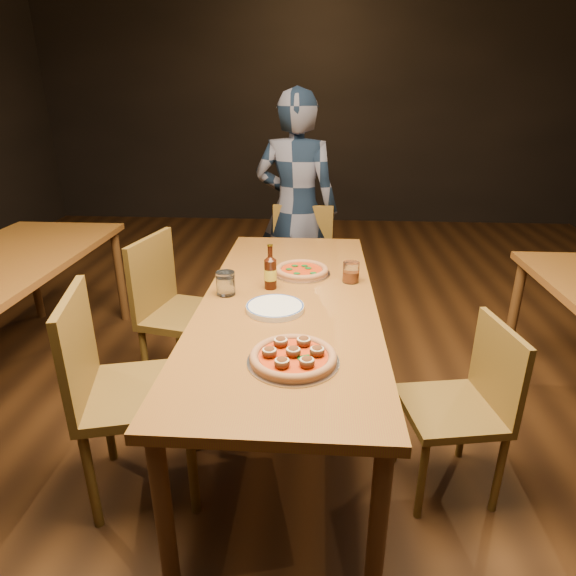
# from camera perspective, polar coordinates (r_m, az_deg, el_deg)

# --- Properties ---
(ground) EXTENTS (9.00, 9.00, 0.00)m
(ground) POSITION_cam_1_polar(r_m,az_deg,el_deg) (2.64, 0.07, -16.30)
(ground) COLOR black
(room_shell) EXTENTS (9.00, 9.00, 9.00)m
(room_shell) POSITION_cam_1_polar(r_m,az_deg,el_deg) (2.08, 0.10, 28.09)
(room_shell) COLOR black
(room_shell) RESTS_ON ground
(table_main) EXTENTS (0.80, 2.00, 0.75)m
(table_main) POSITION_cam_1_polar(r_m,az_deg,el_deg) (2.28, 0.08, -2.82)
(table_main) COLOR brown
(table_main) RESTS_ON ground
(chair_main_nw) EXTENTS (0.56, 0.56, 0.98)m
(chair_main_nw) POSITION_cam_1_polar(r_m,az_deg,el_deg) (2.13, -17.14, -11.61)
(chair_main_nw) COLOR brown
(chair_main_nw) RESTS_ON ground
(chair_main_sw) EXTENTS (0.53, 0.53, 0.95)m
(chair_main_sw) POSITION_cam_1_polar(r_m,az_deg,el_deg) (2.78, -11.68, -3.05)
(chair_main_sw) COLOR brown
(chair_main_sw) RESTS_ON ground
(chair_main_e) EXTENTS (0.44, 0.44, 0.82)m
(chair_main_e) POSITION_cam_1_polar(r_m,az_deg,el_deg) (2.20, 18.72, -13.31)
(chair_main_e) COLOR brown
(chair_main_e) RESTS_ON ground
(chair_end) EXTENTS (0.46, 0.46, 0.93)m
(chair_end) POSITION_cam_1_polar(r_m,az_deg,el_deg) (3.42, 1.40, 2.06)
(chair_end) COLOR brown
(chair_end) RESTS_ON ground
(pizza_meatball) EXTENTS (0.33, 0.33, 0.06)m
(pizza_meatball) POSITION_cam_1_polar(r_m,az_deg,el_deg) (1.72, 0.63, -8.12)
(pizza_meatball) COLOR #B7B7BF
(pizza_meatball) RESTS_ON table_main
(pizza_margherita) EXTENTS (0.30, 0.30, 0.04)m
(pizza_margherita) POSITION_cam_1_polar(r_m,az_deg,el_deg) (2.54, 1.64, 2.09)
(pizza_margherita) COLOR #B7B7BF
(pizza_margherita) RESTS_ON table_main
(plate_stack) EXTENTS (0.26, 0.26, 0.02)m
(plate_stack) POSITION_cam_1_polar(r_m,az_deg,el_deg) (2.12, -1.55, -2.35)
(plate_stack) COLOR white
(plate_stack) RESTS_ON table_main
(beer_bottle) EXTENTS (0.06, 0.06, 0.22)m
(beer_bottle) POSITION_cam_1_polar(r_m,az_deg,el_deg) (2.33, -2.10, 1.75)
(beer_bottle) COLOR black
(beer_bottle) RESTS_ON table_main
(water_glass) EXTENTS (0.09, 0.09, 0.11)m
(water_glass) POSITION_cam_1_polar(r_m,az_deg,el_deg) (2.29, -7.40, 0.55)
(water_glass) COLOR white
(water_glass) RESTS_ON table_main
(amber_glass) EXTENTS (0.08, 0.08, 0.10)m
(amber_glass) POSITION_cam_1_polar(r_m,az_deg,el_deg) (2.44, 7.47, 1.87)
(amber_glass) COLOR #8B3A0F
(amber_glass) RESTS_ON table_main
(diner) EXTENTS (0.68, 0.52, 1.68)m
(diner) POSITION_cam_1_polar(r_m,az_deg,el_deg) (3.56, 0.99, 9.18)
(diner) COLOR black
(diner) RESTS_ON ground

